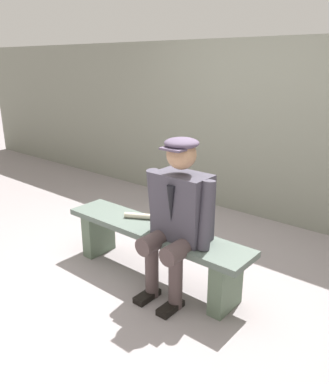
% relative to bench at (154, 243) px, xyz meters
% --- Properties ---
extents(ground_plane, '(30.00, 30.00, 0.00)m').
position_rel_bench_xyz_m(ground_plane, '(0.00, 0.00, -0.34)').
color(ground_plane, gray).
extents(bench, '(1.81, 0.38, 0.48)m').
position_rel_bench_xyz_m(bench, '(0.00, 0.00, 0.00)').
color(bench, '#546159').
rests_on(bench, ground).
extents(seated_man, '(0.61, 0.55, 1.30)m').
position_rel_bench_xyz_m(seated_man, '(-0.30, 0.05, 0.38)').
color(seated_man, '#433F4B').
rests_on(seated_man, ground).
extents(rolled_magazine, '(0.28, 0.18, 0.05)m').
position_rel_bench_xyz_m(rolled_magazine, '(0.23, -0.07, 0.17)').
color(rolled_magazine, beige).
rests_on(rolled_magazine, bench).
extents(stadium_wall, '(12.00, 0.24, 2.09)m').
position_rel_bench_xyz_m(stadium_wall, '(0.00, -2.00, 0.71)').
color(stadium_wall, gray).
rests_on(stadium_wall, ground).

